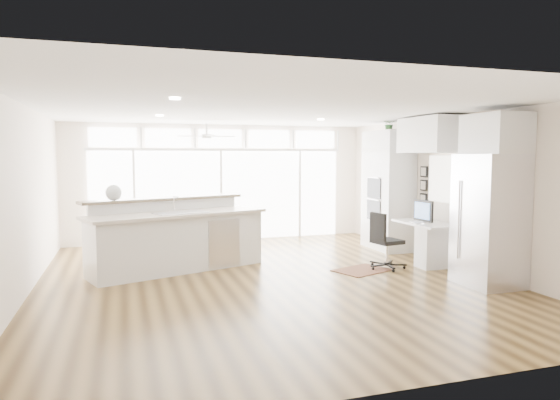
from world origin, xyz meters
name	(u,v)px	position (x,y,z in m)	size (l,w,h in m)	color
floor	(268,280)	(0.00, 0.00, -0.01)	(7.00, 8.00, 0.02)	#442F14
ceiling	(267,109)	(0.00, 0.00, 2.70)	(7.00, 8.00, 0.02)	white
wall_back	(220,183)	(0.00, 4.00, 1.35)	(7.00, 0.04, 2.70)	white
wall_front	(403,232)	(0.00, -4.00, 1.35)	(7.00, 0.04, 2.70)	white
wall_left	(22,201)	(-3.50, 0.00, 1.35)	(0.04, 8.00, 2.70)	white
wall_right	(455,191)	(3.50, 0.00, 1.35)	(0.04, 8.00, 2.70)	white
glass_wall	(221,196)	(0.00, 3.94, 1.05)	(5.80, 0.06, 2.08)	white
transom_row	(220,138)	(0.00, 3.94, 2.38)	(5.90, 0.06, 0.40)	white
desk_window	(443,179)	(3.46, 0.30, 1.55)	(0.04, 0.85, 0.85)	silver
ceiling_fan	(207,131)	(-0.50, 2.80, 2.48)	(1.16, 1.16, 0.32)	silver
recessed_lights	(264,111)	(0.00, 0.20, 2.68)	(3.40, 3.00, 0.02)	white
oven_cabinet	(388,190)	(3.17, 1.80, 1.25)	(0.64, 1.20, 2.50)	silver
desk_nook	(426,243)	(3.13, 0.30, 0.38)	(0.72, 1.30, 0.76)	silver
upper_cabinets	(431,135)	(3.17, 0.30, 2.35)	(0.64, 1.30, 0.64)	silver
refrigerator	(489,220)	(3.11, -1.35, 1.00)	(0.76, 0.90, 2.00)	silver
fridge_cabinet	(496,134)	(3.17, -1.35, 2.30)	(0.64, 0.90, 0.60)	silver
framed_photos	(424,185)	(3.46, 0.92, 1.40)	(0.06, 0.22, 0.80)	black
kitchen_island	(178,235)	(-1.30, 1.09, 0.62)	(3.10, 1.17, 1.23)	silver
rug	(362,270)	(1.73, 0.10, 0.01)	(0.91, 0.66, 0.01)	#3A1D12
office_chair	(387,241)	(2.21, 0.11, 0.49)	(0.51, 0.47, 0.98)	black
fishbowl	(114,193)	(-2.33, 1.15, 1.37)	(0.27, 0.27, 0.27)	silver
monitor	(423,211)	(3.05, 0.30, 0.98)	(0.09, 0.52, 0.43)	black
keyboard	(415,222)	(2.88, 0.30, 0.77)	(0.11, 0.29, 0.01)	silver
potted_plant	(389,125)	(3.17, 1.80, 2.62)	(0.27, 0.30, 0.23)	#265825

